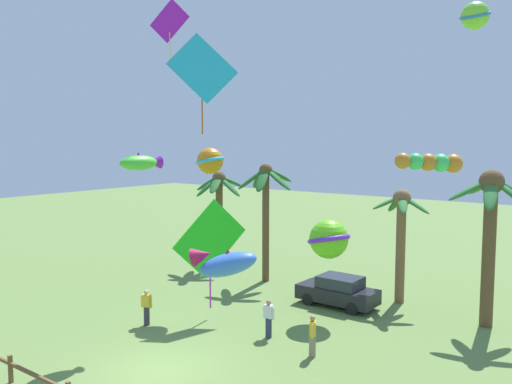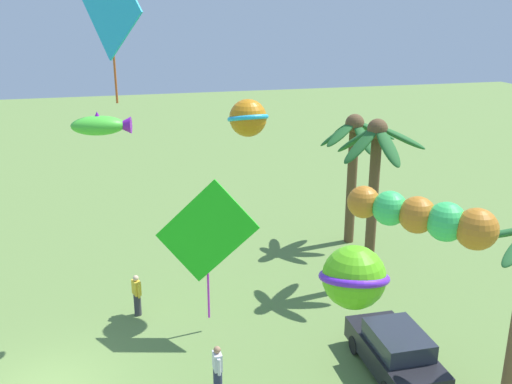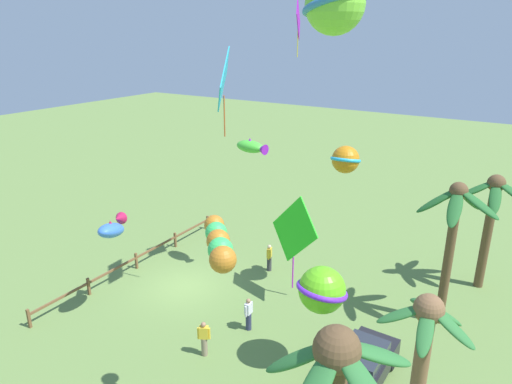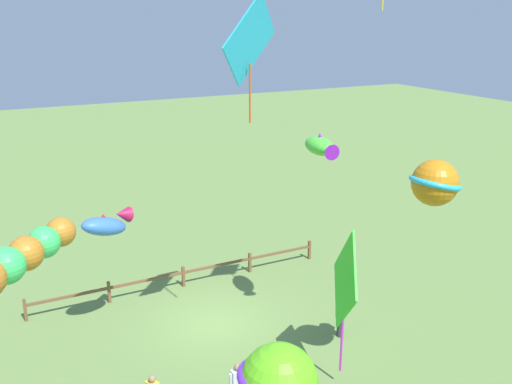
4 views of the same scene
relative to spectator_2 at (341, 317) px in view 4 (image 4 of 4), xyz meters
The scene contains 10 objects.
ground_plane 4.95m from the spectator_2, 36.54° to the right, with size 120.00×120.00×0.00m, color olive.
rail_fence 7.56m from the spectator_2, 59.52° to the right, with size 13.24×0.12×0.95m.
spectator_2 is the anchor object (origin of this frame).
kite_diamond_0 4.03m from the spectator_2, 54.80° to the left, with size 1.60×3.26×5.00m.
kite_ball_1 8.70m from the spectator_2, 44.38° to the left, with size 2.52×2.53×1.79m.
kite_ball_2 7.55m from the spectator_2, 88.22° to the left, with size 1.57×1.57×1.30m.
kite_fish_4 6.48m from the spectator_2, 47.46° to the right, with size 1.11×1.97×0.76m.
kite_diamond_5 10.61m from the spectator_2, ahead, with size 2.42×1.45×3.84m.
kite_tube_6 13.43m from the spectator_2, 23.65° to the left, with size 2.12×2.04×0.77m.
kite_fish_8 9.17m from the spectator_2, 25.89° to the right, with size 2.22×1.57×1.14m.
Camera 4 is at (7.31, 18.06, 11.52)m, focal length 39.59 mm.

